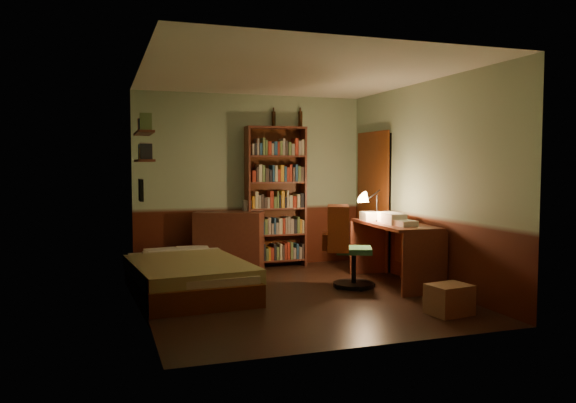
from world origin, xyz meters
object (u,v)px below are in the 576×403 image
object	(u,v)px
desk	(394,253)
office_chair	(354,247)
desk_lamp	(377,197)
bookshelf	(276,197)
cardboard_box_a	(449,299)
mini_stereo	(252,205)
cardboard_box_b	(452,298)
dresser	(229,241)
bed	(186,263)

from	to	relation	value
desk	office_chair	distance (m)	0.60
desk_lamp	office_chair	bearing A→B (deg)	-156.22
bookshelf	cardboard_box_a	bearing A→B (deg)	-72.76
mini_stereo	cardboard_box_a	distance (m)	3.55
cardboard_box_b	dresser	bearing A→B (deg)	120.33
mini_stereo	cardboard_box_a	bearing A→B (deg)	-62.18
mini_stereo	cardboard_box_b	size ratio (longest dim) A/B	0.76
desk	cardboard_box_b	size ratio (longest dim) A/B	3.90
bed	dresser	size ratio (longest dim) A/B	2.34
desk	cardboard_box_b	distance (m)	1.43
dresser	desk_lamp	xyz separation A→B (m)	(1.72, -1.30, 0.69)
mini_stereo	bookshelf	distance (m)	0.38
mini_stereo	desk	xyz separation A→B (m)	(1.45, -1.71, -0.54)
bed	bookshelf	bearing A→B (deg)	35.05
desk	cardboard_box_b	xyz separation A→B (m)	(-0.09, -1.41, -0.26)
office_chair	cardboard_box_a	bearing A→B (deg)	-52.59
desk_lamp	cardboard_box_a	bearing A→B (deg)	-101.09
bed	cardboard_box_a	bearing A→B (deg)	-42.51
cardboard_box_a	bookshelf	bearing A→B (deg)	105.57
mini_stereo	desk	distance (m)	2.31
dresser	cardboard_box_b	bearing A→B (deg)	-35.16
bookshelf	dresser	bearing A→B (deg)	-171.81
cardboard_box_b	mini_stereo	bearing A→B (deg)	113.63
bookshelf	desk	bearing A→B (deg)	-54.99
bed	bookshelf	world-z (taller)	bookshelf
bed	cardboard_box_a	size ratio (longest dim) A/B	5.47
bookshelf	mini_stereo	bearing A→B (deg)	175.27
bed	cardboard_box_a	world-z (taller)	bed
cardboard_box_b	desk_lamp	bearing A→B (deg)	90.82
bed	mini_stereo	world-z (taller)	mini_stereo
office_chair	bookshelf	bearing A→B (deg)	130.13
bookshelf	cardboard_box_b	world-z (taller)	bookshelf
desk	cardboard_box_a	size ratio (longest dim) A/B	3.57
bookshelf	desk	size ratio (longest dim) A/B	1.43
mini_stereo	office_chair	distance (m)	1.98
bookshelf	cardboard_box_b	xyz separation A→B (m)	(1.01, -3.07, -0.93)
bed	desk_lamp	world-z (taller)	desk_lamp
mini_stereo	cardboard_box_a	world-z (taller)	mini_stereo
bookshelf	cardboard_box_a	xyz separation A→B (m)	(0.89, -3.19, -0.90)
desk_lamp	cardboard_box_b	world-z (taller)	desk_lamp
mini_stereo	bookshelf	world-z (taller)	bookshelf
desk	desk_lamp	xyz separation A→B (m)	(-0.12, 0.28, 0.72)
bed	cardboard_box_b	world-z (taller)	bed
mini_stereo	bookshelf	bearing A→B (deg)	0.33
bed	dresser	distance (m)	1.38
cardboard_box_a	office_chair	bearing A→B (deg)	104.13
desk_lamp	desk	bearing A→B (deg)	-75.71
bookshelf	bed	bearing A→B (deg)	-139.87
bookshelf	office_chair	size ratio (longest dim) A/B	2.09
mini_stereo	office_chair	bearing A→B (deg)	-56.57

